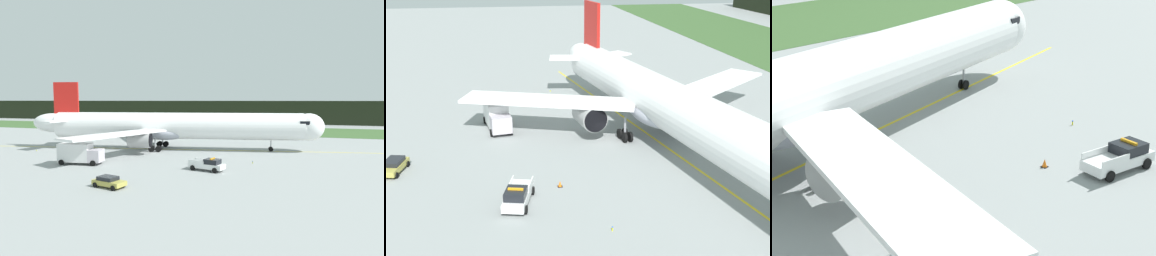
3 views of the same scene
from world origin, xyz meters
The scene contains 6 objects.
ground centered at (0.00, 0.00, 0.00)m, with size 320.00×320.00×0.00m, color gray.
taxiway_centerline_main centered at (2.44, 6.54, 0.00)m, with size 81.85×0.30×0.01m, color yellow.
airliner centered at (1.87, 6.44, 4.83)m, with size 61.10×42.59×14.12m.
ops_pickup_truck centered at (13.66, -10.83, 0.90)m, with size 5.64×3.19×1.94m.
apron_cone centered at (10.72, -6.73, 0.28)m, with size 0.46×0.46×0.58m.
taxiway_edge_light_east centered at (19.39, -3.69, 0.22)m, with size 0.12×0.12×0.41m.
Camera 3 is at (-22.74, -28.06, 17.05)m, focal length 58.42 mm.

